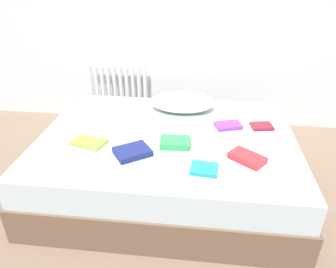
# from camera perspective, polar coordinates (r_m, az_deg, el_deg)

# --- Properties ---
(ground_plane) EXTENTS (8.00, 8.00, 0.00)m
(ground_plane) POSITION_cam_1_polar(r_m,az_deg,el_deg) (2.76, -0.12, -9.27)
(ground_plane) COLOR #7F6651
(bed) EXTENTS (2.00, 1.50, 0.50)m
(bed) POSITION_cam_1_polar(r_m,az_deg,el_deg) (2.62, -0.13, -5.00)
(bed) COLOR brown
(bed) RESTS_ON ground
(radiator) EXTENTS (0.68, 0.04, 0.57)m
(radiator) POSITION_cam_1_polar(r_m,az_deg,el_deg) (3.73, -8.91, 7.97)
(radiator) COLOR white
(radiator) RESTS_ON ground
(pillow) EXTENTS (0.57, 0.36, 0.15)m
(pillow) POSITION_cam_1_polar(r_m,az_deg,el_deg) (2.88, 2.50, 5.72)
(pillow) COLOR white
(pillow) RESTS_ON bed
(textbook_lime) EXTENTS (0.28, 0.21, 0.02)m
(textbook_lime) POSITION_cam_1_polar(r_m,az_deg,el_deg) (2.43, -13.99, -1.47)
(textbook_lime) COLOR #8CC638
(textbook_lime) RESTS_ON bed
(textbook_purple) EXTENTS (0.24, 0.20, 0.03)m
(textbook_purple) POSITION_cam_1_polar(r_m,az_deg,el_deg) (2.64, 10.66, 1.50)
(textbook_purple) COLOR purple
(textbook_purple) RESTS_ON bed
(textbook_teal) EXTENTS (0.19, 0.16, 0.03)m
(textbook_teal) POSITION_cam_1_polar(r_m,az_deg,el_deg) (2.08, 6.47, -6.22)
(textbook_teal) COLOR teal
(textbook_teal) RESTS_ON bed
(textbook_red) EXTENTS (0.27, 0.25, 0.04)m
(textbook_red) POSITION_cam_1_polar(r_m,az_deg,el_deg) (2.23, 13.96, -4.17)
(textbook_red) COLOR red
(textbook_red) RESTS_ON bed
(textbook_green) EXTENTS (0.22, 0.17, 0.05)m
(textbook_green) POSITION_cam_1_polar(r_m,az_deg,el_deg) (2.34, 1.30, -1.52)
(textbook_green) COLOR green
(textbook_green) RESTS_ON bed
(textbook_navy) EXTENTS (0.30, 0.29, 0.04)m
(textbook_navy) POSITION_cam_1_polar(r_m,az_deg,el_deg) (2.24, -6.39, -3.17)
(textbook_navy) COLOR navy
(textbook_navy) RESTS_ON bed
(textbook_maroon) EXTENTS (0.19, 0.16, 0.02)m
(textbook_maroon) POSITION_cam_1_polar(r_m,az_deg,el_deg) (2.70, 16.38, 1.35)
(textbook_maroon) COLOR maroon
(textbook_maroon) RESTS_ON bed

